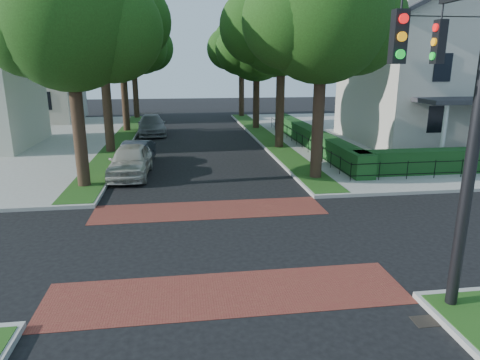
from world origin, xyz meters
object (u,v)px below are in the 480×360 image
Objects in this scene: traffic_signal at (464,106)px; parked_car_rear at (152,125)px; parked_car_middle at (135,154)px; parked_car_front at (130,161)px.

traffic_signal reaches higher than parked_car_rear.
traffic_signal reaches higher than parked_car_middle.
traffic_signal reaches higher than parked_car_front.
parked_car_middle is 0.76× the size of parked_car_rear.
traffic_signal is 18.37m from parked_car_middle.
traffic_signal is 1.97× the size of parked_car_middle.
parked_car_front is 0.90× the size of parked_car_rear.
parked_car_middle is at bearing 92.21° from parked_car_front.
parked_car_front is 13.48m from parked_car_rear.
parked_car_middle is (-8.49, 15.79, -4.04)m from traffic_signal.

